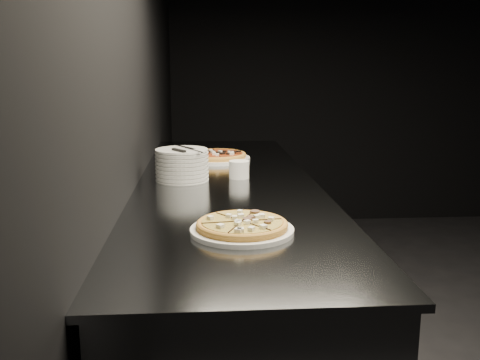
{
  "coord_description": "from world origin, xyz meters",
  "views": [
    {
      "loc": [
        -2.23,
        -2.2,
        1.39
      ],
      "look_at": [
        -2.08,
        -0.08,
        0.94
      ],
      "focal_mm": 40.0,
      "sensor_mm": 36.0,
      "label": 1
    }
  ],
  "objects": [
    {
      "name": "pizza_mushroom",
      "position": [
        -2.12,
        -0.72,
        0.94
      ],
      "size": [
        0.3,
        0.3,
        0.03
      ],
      "rotation": [
        0.0,
        0.0,
        0.13
      ],
      "color": "white",
      "rests_on": "counter"
    },
    {
      "name": "plate_stack",
      "position": [
        -2.32,
        0.03,
        0.99
      ],
      "size": [
        0.22,
        0.22,
        0.13
      ],
      "color": "white",
      "rests_on": "counter"
    },
    {
      "name": "ramekin",
      "position": [
        -2.07,
        0.05,
        0.96
      ],
      "size": [
        0.09,
        0.09,
        0.08
      ],
      "color": "silver",
      "rests_on": "counter"
    },
    {
      "name": "cutlery",
      "position": [
        -2.31,
        0.02,
        1.06
      ],
      "size": [
        0.11,
        0.23,
        0.01
      ],
      "rotation": [
        0.0,
        0.0,
        0.6
      ],
      "color": "#B2B5B9",
      "rests_on": "plate_stack"
    },
    {
      "name": "wall_back",
      "position": [
        0.0,
        2.5,
        1.4
      ],
      "size": [
        5.0,
        0.02,
        2.8
      ],
      "primitive_type": "cube",
      "color": "black",
      "rests_on": "floor"
    },
    {
      "name": "counter",
      "position": [
        -2.13,
        0.0,
        0.46
      ],
      "size": [
        0.74,
        2.44,
        0.92
      ],
      "color": "slate",
      "rests_on": "floor"
    },
    {
      "name": "pizza_tomato",
      "position": [
        -2.16,
        0.51,
        0.94
      ],
      "size": [
        0.4,
        0.4,
        0.04
      ],
      "rotation": [
        0.0,
        0.0,
        -0.41
      ],
      "color": "white",
      "rests_on": "counter"
    },
    {
      "name": "wall_left",
      "position": [
        -2.5,
        0.0,
        1.4
      ],
      "size": [
        0.02,
        5.0,
        2.8
      ],
      "primitive_type": "cube",
      "color": "black",
      "rests_on": "floor"
    }
  ]
}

